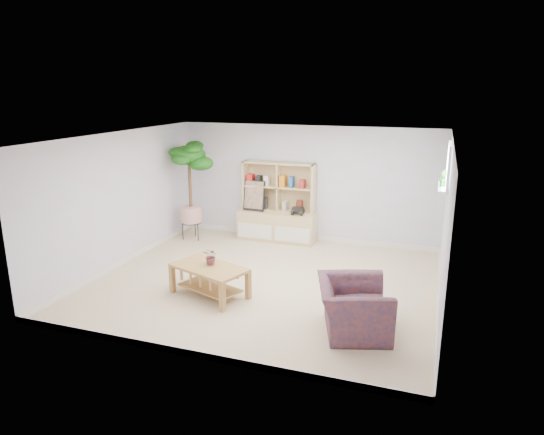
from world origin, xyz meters
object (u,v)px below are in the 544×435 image
(coffee_table, at_px, (210,281))
(armchair, at_px, (353,304))
(storage_unit, at_px, (277,202))
(floor_tree, at_px, (190,191))

(coffee_table, relative_size, armchair, 1.12)
(storage_unit, height_order, floor_tree, floor_tree)
(storage_unit, xyz_separation_m, armchair, (2.22, -3.44, -0.43))
(coffee_table, relative_size, floor_tree, 0.56)
(floor_tree, relative_size, armchair, 1.99)
(storage_unit, relative_size, coffee_table, 1.40)
(storage_unit, bearing_deg, coffee_table, -91.57)
(storage_unit, xyz_separation_m, floor_tree, (-1.74, -0.53, 0.22))
(floor_tree, distance_m, armchair, 4.95)
(storage_unit, xyz_separation_m, coffee_table, (-0.08, -3.04, -0.58))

